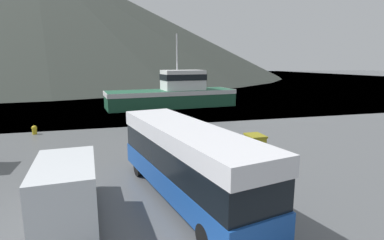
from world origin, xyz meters
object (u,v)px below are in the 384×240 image
object	(u,v)px
tour_bus	(186,159)
delivery_van	(67,188)
storage_bin	(255,143)
fishing_boat	(174,93)

from	to	relation	value
tour_bus	delivery_van	distance (m)	5.00
storage_bin	fishing_boat	bearing A→B (deg)	92.32
delivery_van	storage_bin	xyz separation A→B (m)	(11.28, 6.46, -0.72)
tour_bus	storage_bin	world-z (taller)	tour_bus
delivery_van	storage_bin	bearing A→B (deg)	26.03
delivery_van	fishing_boat	bearing A→B (deg)	66.86
delivery_van	tour_bus	bearing A→B (deg)	4.95
tour_bus	delivery_van	xyz separation A→B (m)	(-4.92, -0.75, -0.54)
tour_bus	delivery_van	size ratio (longest dim) A/B	1.86
fishing_boat	storage_bin	world-z (taller)	fishing_boat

